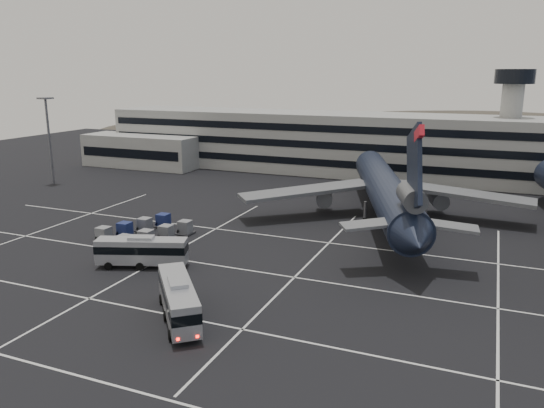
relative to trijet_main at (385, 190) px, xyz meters
The scene contains 10 objects.
ground 36.35m from the trijet_main, 118.27° to the right, with size 260.00×260.00×0.00m, color black.
lane_markings 35.27m from the trijet_main, 117.46° to the right, with size 90.00×55.62×0.01m.
terminal 44.27m from the trijet_main, 116.85° to the left, with size 125.00×26.00×24.00m.
hills 139.41m from the trijet_main, 89.60° to the left, with size 352.00×180.00×44.00m.
lightpole_left 72.41m from the trijet_main, behind, with size 2.40×2.40×18.28m.
trijet_main is the anchor object (origin of this frame).
bus_near 43.78m from the trijet_main, 105.42° to the right, with size 9.49×10.64×4.10m.
bus_far 39.48m from the trijet_main, 126.72° to the right, with size 11.28×6.22×3.91m.
tug_b 42.59m from the trijet_main, 132.37° to the right, with size 1.85×2.22×1.24m.
uld_cluster 37.40m from the trijet_main, 144.61° to the right, with size 11.77×14.47×2.07m.
Camera 1 is at (31.88, -50.53, 23.21)m, focal length 35.00 mm.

